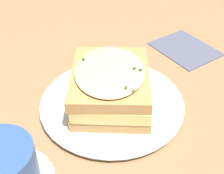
{
  "coord_description": "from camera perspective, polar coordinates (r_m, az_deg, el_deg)",
  "views": [
    {
      "loc": [
        0.34,
        -0.15,
        0.35
      ],
      "look_at": [
        -0.02,
        -0.02,
        0.04
      ],
      "focal_mm": 50.0,
      "sensor_mm": 36.0,
      "label": 1
    }
  ],
  "objects": [
    {
      "name": "dinner_plate",
      "position": [
        0.51,
        -0.0,
        -2.92
      ],
      "size": [
        0.23,
        0.23,
        0.01
      ],
      "color": "white",
      "rests_on": "ground_plane"
    },
    {
      "name": "sandwich",
      "position": [
        0.49,
        -0.15,
        0.36
      ],
      "size": [
        0.18,
        0.17,
        0.07
      ],
      "rotation": [
        0.0,
        0.0,
        2.74
      ],
      "color": "#B2844C",
      "rests_on": "dinner_plate"
    },
    {
      "name": "ground_plane",
      "position": [
        0.51,
        2.54,
        -4.6
      ],
      "size": [
        2.4,
        2.4,
        0.0
      ],
      "primitive_type": "plane",
      "color": "olive"
    },
    {
      "name": "teacup_with_saucer",
      "position": [
        0.41,
        -19.77,
        -14.18
      ],
      "size": [
        0.12,
        0.14,
        0.07
      ],
      "rotation": [
        0.0,
        0.0,
        4.82
      ],
      "color": "white",
      "rests_on": "ground_plane"
    },
    {
      "name": "napkin",
      "position": [
        0.67,
        13.22,
        6.87
      ],
      "size": [
        0.15,
        0.13,
        0.0
      ],
      "primitive_type": "cube",
      "rotation": [
        0.0,
        0.0,
        0.25
      ],
      "color": "#4C5166",
      "rests_on": "ground_plane"
    }
  ]
}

